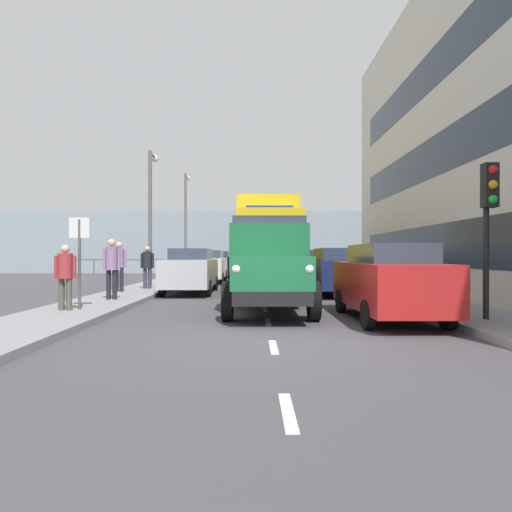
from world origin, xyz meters
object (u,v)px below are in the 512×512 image
(pedestrian_near_railing, at_px, (119,262))
(lamp_post_far, at_px, (186,215))
(pedestrian_couple_b, at_px, (147,264))
(street_sign, at_px, (80,247))
(traffic_light_near, at_px, (489,207))
(car_red_kerbside_near, at_px, (387,281))
(car_black_kerbside_2, at_px, (314,267))
(pedestrian_with_bag, at_px, (112,264))
(pedestrian_by_lamp, at_px, (65,272))
(car_silver_oppositeside_0, at_px, (191,270))
(car_navy_kerbside_1, at_px, (336,271))
(lamp_post_promenade, at_px, (151,205))
(car_maroon_oppositeside_2, at_px, (218,263))
(car_white_oppositeside_1, at_px, (208,266))
(lorry_cargo_yellow, at_px, (267,241))
(truck_vintage_green, at_px, (269,267))

(pedestrian_near_railing, xyz_separation_m, lamp_post_far, (-0.58, -12.47, 2.81))
(pedestrian_couple_b, xyz_separation_m, lamp_post_far, (0.10, -10.99, 2.89))
(pedestrian_near_railing, xyz_separation_m, street_sign, (-0.61, 5.34, 0.46))
(pedestrian_near_railing, relative_size, traffic_light_near, 0.56)
(car_red_kerbside_near, bearing_deg, car_black_kerbside_2, -90.00)
(pedestrian_with_bag, bearing_deg, pedestrian_by_lamp, 83.69)
(car_silver_oppositeside_0, bearing_deg, pedestrian_near_railing, 23.38)
(car_navy_kerbside_1, distance_m, pedestrian_near_railing, 7.93)
(car_silver_oppositeside_0, relative_size, lamp_post_promenade, 0.80)
(car_black_kerbside_2, distance_m, car_maroon_oppositeside_2, 9.71)
(pedestrian_by_lamp, bearing_deg, car_navy_kerbside_1, -143.01)
(car_silver_oppositeside_0, height_order, pedestrian_by_lamp, pedestrian_by_lamp)
(traffic_light_near, bearing_deg, car_white_oppositeside_1, -64.17)
(car_black_kerbside_2, relative_size, car_silver_oppositeside_0, 0.96)
(car_navy_kerbside_1, height_order, pedestrian_near_railing, pedestrian_near_railing)
(car_navy_kerbside_1, relative_size, traffic_light_near, 1.33)
(pedestrian_by_lamp, height_order, pedestrian_with_bag, pedestrian_with_bag)
(pedestrian_with_bag, xyz_separation_m, lamp_post_promenade, (0.16, -5.96, 2.43))
(traffic_light_near, bearing_deg, car_navy_kerbside_1, -76.57)
(car_silver_oppositeside_0, relative_size, lamp_post_far, 0.71)
(car_maroon_oppositeside_2, distance_m, pedestrian_by_lamp, 19.89)
(car_red_kerbside_near, relative_size, car_maroon_oppositeside_2, 1.04)
(car_red_kerbside_near, distance_m, car_silver_oppositeside_0, 9.08)
(lorry_cargo_yellow, relative_size, pedestrian_near_railing, 4.55)
(pedestrian_by_lamp, height_order, lamp_post_promenade, lamp_post_promenade)
(car_navy_kerbside_1, xyz_separation_m, car_maroon_oppositeside_2, (5.45, -14.06, 0.00))
(pedestrian_by_lamp, height_order, lamp_post_far, lamp_post_far)
(lorry_cargo_yellow, relative_size, car_maroon_oppositeside_2, 1.91)
(pedestrian_near_railing, relative_size, lamp_post_far, 0.28)
(lorry_cargo_yellow, distance_m, lamp_post_promenade, 5.25)
(car_red_kerbside_near, height_order, pedestrian_couple_b, pedestrian_couple_b)
(car_black_kerbside_2, relative_size, traffic_light_near, 1.40)
(car_white_oppositeside_1, bearing_deg, car_black_kerbside_2, 164.88)
(car_white_oppositeside_1, distance_m, lamp_post_far, 6.01)
(pedestrian_near_railing, bearing_deg, car_black_kerbside_2, -141.79)
(street_sign, bearing_deg, car_maroon_oppositeside_2, -95.40)
(car_navy_kerbside_1, bearing_deg, lorry_cargo_yellow, -50.31)
(car_maroon_oppositeside_2, bearing_deg, car_silver_oppositeside_0, 90.00)
(lamp_post_promenade, distance_m, street_sign, 8.66)
(car_black_kerbside_2, bearing_deg, lamp_post_promenade, 22.85)
(traffic_light_near, bearing_deg, car_maroon_oppositeside_2, -71.41)
(car_navy_kerbside_1, bearing_deg, pedestrian_by_lamp, 36.99)
(pedestrian_by_lamp, relative_size, lamp_post_far, 0.24)
(pedestrian_with_bag, bearing_deg, traffic_light_near, 154.37)
(truck_vintage_green, relative_size, traffic_light_near, 1.76)
(pedestrian_with_bag, height_order, street_sign, street_sign)
(pedestrian_by_lamp, bearing_deg, truck_vintage_green, -174.33)
(car_white_oppositeside_1, height_order, pedestrian_with_bag, pedestrian_with_bag)
(lamp_post_promenade, height_order, lamp_post_far, lamp_post_far)
(truck_vintage_green, xyz_separation_m, pedestrian_couple_b, (4.58, -6.51, -0.04))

